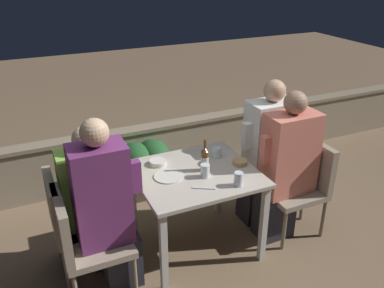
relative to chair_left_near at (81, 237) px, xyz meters
The scene contains 21 objects.
ground_plane 1.09m from the chair_left_near, ahead, with size 16.00×16.00×0.00m, color #7A6047.
parapet_wall 1.78m from the chair_left_near, 57.38° to the left, with size 9.00×0.18×0.61m.
dining_table 0.97m from the chair_left_near, ahead, with size 0.95×0.86×0.73m.
planter_hedge 1.41m from the chair_left_near, 56.82° to the left, with size 0.70×0.47×0.56m.
chair_left_near is the anchor object (origin of this frame).
person_purple_stripe 0.27m from the chair_left_near, ahead, with size 0.47×0.26×1.37m.
chair_left_far 0.28m from the chair_left_near, 94.20° to the left, with size 0.48×0.48×0.85m.
person_green_blouse 0.35m from the chair_left_near, 56.92° to the left, with size 0.51×0.26×1.21m.
chair_right_near 1.93m from the chair_left_near, ahead, with size 0.48×0.48×0.85m.
person_coral_top 1.74m from the chair_left_near, ahead, with size 0.51×0.26×1.33m.
chair_right_far 1.95m from the chair_left_near, ahead, with size 0.48×0.48×0.85m.
person_white_polo 1.76m from the chair_left_near, ahead, with size 0.50×0.26×1.35m.
beer_bottle 1.09m from the chair_left_near, ahead, with size 0.06×0.06×0.27m.
plate_0 0.79m from the chair_left_near, 12.80° to the left, with size 0.23×0.23×0.01m.
bowl_0 1.37m from the chair_left_near, ahead, with size 0.12×0.12×0.04m.
bowl_1 0.86m from the chair_left_near, 28.44° to the left, with size 0.14×0.14×0.04m.
glass_cup_0 1.20m from the chair_left_near, ahead, with size 0.07×0.07×0.11m.
glass_cup_1 1.30m from the chair_left_near, 14.20° to the left, with size 0.07×0.07×0.09m.
glass_cup_2 1.03m from the chair_left_near, ahead, with size 0.07×0.07×0.11m.
fork_0 0.94m from the chair_left_near, ahead, with size 0.16×0.10×0.01m.
potted_plant 2.37m from the chair_left_near, 17.50° to the left, with size 0.41×0.41×0.78m.
Camera 1 is at (-1.19, -2.56, 2.30)m, focal length 38.00 mm.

